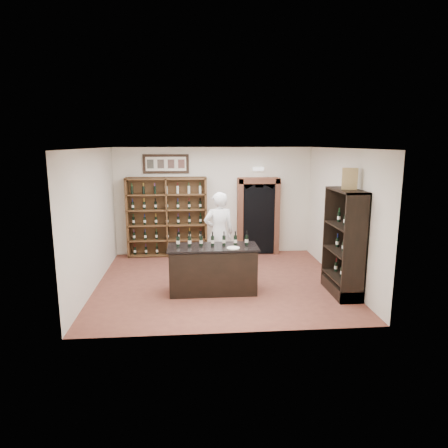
# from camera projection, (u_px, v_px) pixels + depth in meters

# --- Properties ---
(floor) EXTENTS (5.50, 5.50, 0.00)m
(floor) POSITION_uv_depth(u_px,v_px,m) (220.00, 282.00, 9.10)
(floor) COLOR brown
(floor) RESTS_ON ground
(ceiling) EXTENTS (5.50, 5.50, 0.00)m
(ceiling) POSITION_uv_depth(u_px,v_px,m) (220.00, 148.00, 8.51)
(ceiling) COLOR white
(ceiling) RESTS_ON wall_back
(wall_back) EXTENTS (5.50, 0.04, 3.00)m
(wall_back) POSITION_uv_depth(u_px,v_px,m) (214.00, 201.00, 11.25)
(wall_back) COLOR silver
(wall_back) RESTS_ON ground
(wall_left) EXTENTS (0.04, 5.00, 3.00)m
(wall_left) POSITION_uv_depth(u_px,v_px,m) (93.00, 219.00, 8.58)
(wall_left) COLOR silver
(wall_left) RESTS_ON ground
(wall_right) EXTENTS (0.04, 5.00, 3.00)m
(wall_right) POSITION_uv_depth(u_px,v_px,m) (341.00, 215.00, 9.03)
(wall_right) COLOR silver
(wall_right) RESTS_ON ground
(wine_shelf) EXTENTS (2.20, 0.38, 2.20)m
(wine_shelf) POSITION_uv_depth(u_px,v_px,m) (167.00, 217.00, 11.06)
(wine_shelf) COLOR brown
(wine_shelf) RESTS_ON ground
(framed_picture) EXTENTS (1.25, 0.04, 0.52)m
(framed_picture) POSITION_uv_depth(u_px,v_px,m) (166.00, 164.00, 10.90)
(framed_picture) COLOR black
(framed_picture) RESTS_ON wall_back
(arched_doorway) EXTENTS (1.17, 0.35, 2.17)m
(arched_doorway) POSITION_uv_depth(u_px,v_px,m) (258.00, 214.00, 11.25)
(arched_doorway) COLOR black
(arched_doorway) RESTS_ON ground
(emergency_light) EXTENTS (0.30, 0.10, 0.10)m
(emergency_light) POSITION_uv_depth(u_px,v_px,m) (258.00, 169.00, 11.09)
(emergency_light) COLOR white
(emergency_light) RESTS_ON wall_back
(tasting_counter) EXTENTS (1.88, 0.78, 1.00)m
(tasting_counter) POSITION_uv_depth(u_px,v_px,m) (213.00, 270.00, 8.40)
(tasting_counter) COLOR black
(tasting_counter) RESTS_ON ground
(counter_bottle_0) EXTENTS (0.07, 0.07, 0.30)m
(counter_bottle_0) POSITION_uv_depth(u_px,v_px,m) (178.00, 241.00, 8.28)
(counter_bottle_0) COLOR black
(counter_bottle_0) RESTS_ON tasting_counter
(counter_bottle_1) EXTENTS (0.07, 0.07, 0.30)m
(counter_bottle_1) POSITION_uv_depth(u_px,v_px,m) (190.00, 241.00, 8.30)
(counter_bottle_1) COLOR black
(counter_bottle_1) RESTS_ON tasting_counter
(counter_bottle_2) EXTENTS (0.07, 0.07, 0.30)m
(counter_bottle_2) POSITION_uv_depth(u_px,v_px,m) (201.00, 241.00, 8.32)
(counter_bottle_2) COLOR black
(counter_bottle_2) RESTS_ON tasting_counter
(counter_bottle_3) EXTENTS (0.07, 0.07, 0.30)m
(counter_bottle_3) POSITION_uv_depth(u_px,v_px,m) (213.00, 241.00, 8.34)
(counter_bottle_3) COLOR black
(counter_bottle_3) RESTS_ON tasting_counter
(counter_bottle_4) EXTENTS (0.07, 0.07, 0.30)m
(counter_bottle_4) POSITION_uv_depth(u_px,v_px,m) (224.00, 240.00, 8.36)
(counter_bottle_4) COLOR black
(counter_bottle_4) RESTS_ON tasting_counter
(counter_bottle_5) EXTENTS (0.07, 0.07, 0.30)m
(counter_bottle_5) POSITION_uv_depth(u_px,v_px,m) (235.00, 240.00, 8.38)
(counter_bottle_5) COLOR black
(counter_bottle_5) RESTS_ON tasting_counter
(counter_bottle_6) EXTENTS (0.07, 0.07, 0.30)m
(counter_bottle_6) POSITION_uv_depth(u_px,v_px,m) (247.00, 240.00, 8.40)
(counter_bottle_6) COLOR black
(counter_bottle_6) RESTS_ON tasting_counter
(side_cabinet) EXTENTS (0.48, 1.20, 2.20)m
(side_cabinet) POSITION_uv_depth(u_px,v_px,m) (344.00, 259.00, 8.28)
(side_cabinet) COLOR black
(side_cabinet) RESTS_ON ground
(shopkeeper) EXTENTS (0.77, 0.55, 1.99)m
(shopkeeper) POSITION_uv_depth(u_px,v_px,m) (219.00, 233.00, 9.56)
(shopkeeper) COLOR white
(shopkeeper) RESTS_ON ground
(plate) EXTENTS (0.26, 0.26, 0.02)m
(plate) POSITION_uv_depth(u_px,v_px,m) (233.00, 248.00, 8.13)
(plate) COLOR silver
(plate) RESTS_ON tasting_counter
(wine_crate) EXTENTS (0.33, 0.23, 0.43)m
(wine_crate) POSITION_uv_depth(u_px,v_px,m) (350.00, 179.00, 7.92)
(wine_crate) COLOR tan
(wine_crate) RESTS_ON side_cabinet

